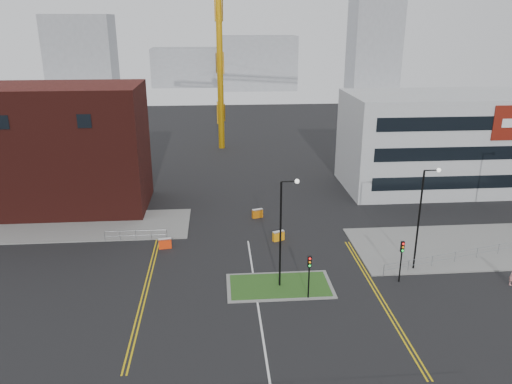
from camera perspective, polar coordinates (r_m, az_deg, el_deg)
ground at (r=34.64m, az=0.99°, el=-17.44°), size 200.00×200.00×0.00m
pavement_left at (r=56.46m, az=-22.02°, el=-3.72°), size 28.00×8.00×0.12m
pavement_right at (r=52.68m, az=24.07°, el=-5.64°), size 24.00×10.00×0.12m
island_kerb at (r=41.47m, az=2.71°, el=-10.67°), size 8.60×4.60×0.08m
grass_island at (r=41.46m, az=2.71°, el=-10.65°), size 8.00×4.00×0.12m
brick_building at (r=60.81m, az=-23.90°, el=4.37°), size 24.20×10.07×14.24m
office_block at (r=67.84m, az=20.77°, el=5.42°), size 25.00×12.20×12.00m
streetlamp_island at (r=39.11m, az=3.15°, el=-3.81°), size 1.46×0.36×9.18m
streetlamp_right_near at (r=44.05m, az=18.47°, el=-2.12°), size 1.46×0.36×9.18m
traffic_light_island at (r=38.80m, az=6.11°, el=-8.74°), size 0.28×0.33×3.65m
traffic_light_right at (r=42.62m, az=16.32°, el=-6.79°), size 0.28×0.33×3.65m
railing_left at (r=50.50m, az=-13.60°, el=-4.64°), size 6.05×0.05×1.10m
railing_right at (r=49.71m, az=23.98°, el=-6.18°), size 19.05×5.05×1.10m
centre_line at (r=36.25m, az=0.67°, el=-15.56°), size 0.15×30.00×0.01m
yellow_left_a at (r=43.40m, az=-12.42°, el=-9.74°), size 0.12×24.00×0.01m
yellow_left_b at (r=43.36m, az=-12.02°, el=-9.74°), size 0.12×24.00×0.01m
yellow_right_a at (r=41.36m, az=13.64°, el=-11.39°), size 0.12×20.00×0.01m
yellow_right_b at (r=41.45m, az=14.04°, el=-11.35°), size 0.12×20.00×0.01m
skyline_a at (r=152.60m, az=-19.31°, el=14.48°), size 18.00×12.00×22.00m
skyline_b at (r=158.70m, az=0.07°, el=14.55°), size 24.00×12.00×16.00m
skyline_c at (r=160.12m, az=13.34°, el=16.26°), size 14.00×12.00×28.00m
skyline_d at (r=168.40m, az=-6.52°, el=14.02°), size 30.00×12.00×12.00m
barrier_left at (r=48.36m, az=-10.36°, el=-5.76°), size 1.24×0.56×1.00m
barrier_mid at (r=49.25m, az=2.58°, el=-4.98°), size 1.23×0.81×0.98m
barrier_right at (r=54.73m, az=0.17°, el=-2.42°), size 1.24×0.72×0.99m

